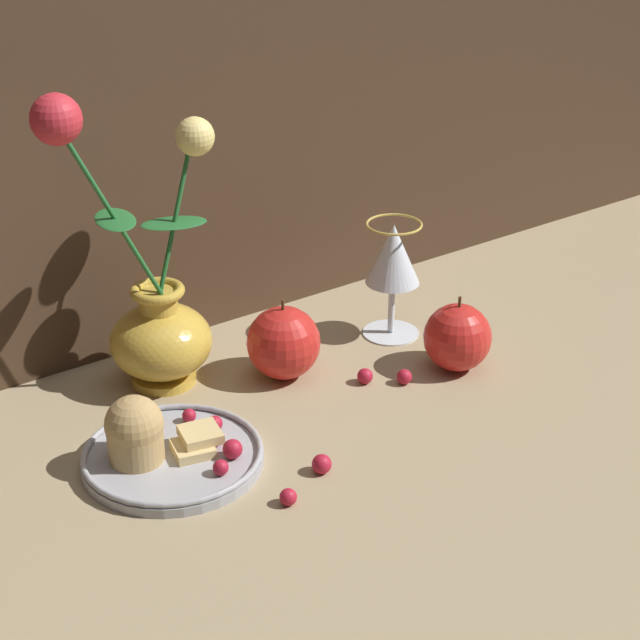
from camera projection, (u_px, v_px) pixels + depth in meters
name	position (u px, v px, depth m)	size (l,w,h in m)	color
ground_plane	(319.00, 400.00, 1.16)	(2.40, 2.40, 0.00)	#9E8966
vase	(154.00, 311.00, 1.15)	(0.19, 0.11, 0.34)	gold
plate_with_pastries	(161.00, 446.00, 1.04)	(0.18, 0.18, 0.08)	#A3A3A8
wine_glass	(393.00, 259.00, 1.26)	(0.07, 0.07, 0.14)	silver
apple_beside_vase	(457.00, 337.00, 1.21)	(0.08, 0.08, 0.09)	red
apple_near_glass	(287.00, 342.00, 1.19)	(0.08, 0.08, 0.10)	red
berry_near_plate	(288.00, 497.00, 0.99)	(0.02, 0.02, 0.02)	#AD192D
berry_front_center	(364.00, 375.00, 1.19)	(0.02, 0.02, 0.02)	#AD192D
berry_by_glass_stem	(404.00, 377.00, 1.19)	(0.02, 0.02, 0.02)	#AD192D
berry_under_candlestick	(322.00, 464.00, 1.04)	(0.02, 0.02, 0.02)	#AD192D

